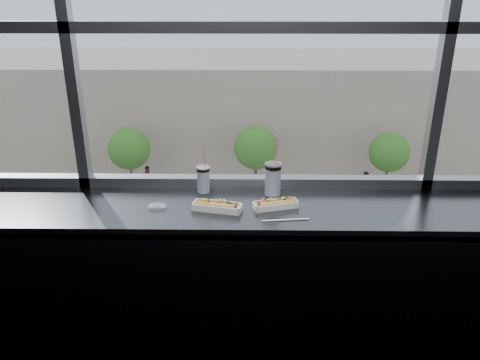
{
  "coord_description": "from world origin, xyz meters",
  "views": [
    {
      "loc": [
        -0.05,
        -1.06,
        2.17
      ],
      "look_at": [
        -0.08,
        1.23,
        1.25
      ],
      "focal_mm": 35.0,
      "sensor_mm": 36.0,
      "label": 1
    }
  ],
  "objects_px": {
    "car_far_c": "(470,201)",
    "car_far_a": "(78,198)",
    "pedestrian_d": "(365,182)",
    "wrapper": "(157,206)",
    "hotdog_tray_left": "(217,206)",
    "car_near_d": "(389,274)",
    "hotdog_tray_right": "(276,204)",
    "car_near_c": "(214,270)",
    "pedestrian_a": "(148,176)",
    "loose_straw": "(286,220)",
    "soda_cup_right": "(273,177)",
    "tree_left": "(129,149)",
    "tree_right": "(389,152)",
    "soda_cup_left": "(203,178)",
    "tree_center": "(256,148)"
  },
  "relations": [
    {
      "from": "soda_cup_left",
      "to": "hotdog_tray_left",
      "type": "bearing_deg",
      "value": -69.42
    },
    {
      "from": "tree_left",
      "to": "pedestrian_a",
      "type": "bearing_deg",
      "value": -14.7
    },
    {
      "from": "hotdog_tray_right",
      "to": "car_near_d",
      "type": "height_order",
      "value": "hotdog_tray_right"
    },
    {
      "from": "tree_left",
      "to": "tree_center",
      "type": "bearing_deg",
      "value": 0.0
    },
    {
      "from": "loose_straw",
      "to": "pedestrian_a",
      "type": "xyz_separation_m",
      "value": [
        -7.11,
        28.13,
        -10.92
      ]
    },
    {
      "from": "hotdog_tray_left",
      "to": "tree_right",
      "type": "distance_m",
      "value": 31.39
    },
    {
      "from": "hotdog_tray_right",
      "to": "pedestrian_a",
      "type": "distance_m",
      "value": 30.86
    },
    {
      "from": "wrapper",
      "to": "car_near_c",
      "type": "distance_m",
      "value": 19.68
    },
    {
      "from": "car_near_c",
      "to": "pedestrian_d",
      "type": "distance_m",
      "value": 14.52
    },
    {
      "from": "tree_left",
      "to": "car_near_c",
      "type": "bearing_deg",
      "value": -61.1
    },
    {
      "from": "wrapper",
      "to": "pedestrian_d",
      "type": "relative_size",
      "value": 0.05
    },
    {
      "from": "hotdog_tray_right",
      "to": "wrapper",
      "type": "xyz_separation_m",
      "value": [
        -0.63,
        -0.01,
        -0.01
      ]
    },
    {
      "from": "hotdog_tray_right",
      "to": "car_near_d",
      "type": "relative_size",
      "value": 0.04
    },
    {
      "from": "car_far_c",
      "to": "car_far_a",
      "type": "bearing_deg",
      "value": 90.69
    },
    {
      "from": "soda_cup_left",
      "to": "loose_straw",
      "type": "xyz_separation_m",
      "value": [
        0.45,
        -0.36,
        -0.08
      ]
    },
    {
      "from": "soda_cup_left",
      "to": "tree_center",
      "type": "bearing_deg",
      "value": 88.23
    },
    {
      "from": "car_near_c",
      "to": "pedestrian_a",
      "type": "xyz_separation_m",
      "value": [
        -5.41,
        11.68,
        0.05
      ]
    },
    {
      "from": "soda_cup_left",
      "to": "car_far_c",
      "type": "height_order",
      "value": "soda_cup_left"
    },
    {
      "from": "soda_cup_left",
      "to": "car_near_c",
      "type": "distance_m",
      "value": 19.55
    },
    {
      "from": "soda_cup_left",
      "to": "car_far_a",
      "type": "distance_m",
      "value": 28.43
    },
    {
      "from": "wrapper",
      "to": "soda_cup_left",
      "type": "bearing_deg",
      "value": 44.33
    },
    {
      "from": "hotdog_tray_left",
      "to": "car_near_d",
      "type": "bearing_deg",
      "value": 80.4
    },
    {
      "from": "pedestrian_d",
      "to": "car_near_c",
      "type": "bearing_deg",
      "value": -41.16
    },
    {
      "from": "car_near_c",
      "to": "pedestrian_a",
      "type": "relative_size",
      "value": 2.82
    },
    {
      "from": "pedestrian_d",
      "to": "loose_straw",
      "type": "bearing_deg",
      "value": -16.01
    },
    {
      "from": "soda_cup_right",
      "to": "car_near_d",
      "type": "relative_size",
      "value": 0.06
    },
    {
      "from": "soda_cup_left",
      "to": "pedestrian_a",
      "type": "relative_size",
      "value": 0.13
    },
    {
      "from": "soda_cup_right",
      "to": "car_far_c",
      "type": "bearing_deg",
      "value": 60.38
    },
    {
      "from": "wrapper",
      "to": "car_near_c",
      "type": "height_order",
      "value": "wrapper"
    },
    {
      "from": "pedestrian_d",
      "to": "wrapper",
      "type": "bearing_deg",
      "value": -17.39
    },
    {
      "from": "soda_cup_right",
      "to": "pedestrian_a",
      "type": "relative_size",
      "value": 0.15
    },
    {
      "from": "soda_cup_left",
      "to": "car_far_a",
      "type": "xyz_separation_m",
      "value": [
        -10.34,
        24.08,
        -11.02
      ]
    },
    {
      "from": "car_near_d",
      "to": "tree_left",
      "type": "bearing_deg",
      "value": 51.81
    },
    {
      "from": "hotdog_tray_left",
      "to": "pedestrian_d",
      "type": "height_order",
      "value": "hotdog_tray_left"
    },
    {
      "from": "hotdog_tray_left",
      "to": "wrapper",
      "type": "relative_size",
      "value": 2.66
    },
    {
      "from": "hotdog_tray_right",
      "to": "loose_straw",
      "type": "bearing_deg",
      "value": -89.62
    },
    {
      "from": "tree_left",
      "to": "tree_right",
      "type": "bearing_deg",
      "value": 0.0
    },
    {
      "from": "pedestrian_a",
      "to": "tree_right",
      "type": "height_order",
      "value": "tree_right"
    },
    {
      "from": "soda_cup_right",
      "to": "tree_left",
      "type": "distance_m",
      "value": 30.69
    },
    {
      "from": "car_far_c",
      "to": "loose_straw",
      "type": "bearing_deg",
      "value": 151.5
    },
    {
      "from": "hotdog_tray_right",
      "to": "soda_cup_right",
      "type": "height_order",
      "value": "soda_cup_right"
    },
    {
      "from": "hotdog_tray_right",
      "to": "pedestrian_d",
      "type": "xyz_separation_m",
      "value": [
        7.9,
        27.23,
        -10.98
      ]
    },
    {
      "from": "wrapper",
      "to": "hotdog_tray_left",
      "type": "bearing_deg",
      "value": -4.02
    },
    {
      "from": "pedestrian_a",
      "to": "tree_center",
      "type": "bearing_deg",
      "value": -87.58
    },
    {
      "from": "pedestrian_a",
      "to": "tree_center",
      "type": "relative_size",
      "value": 0.48
    },
    {
      "from": "hotdog_tray_left",
      "to": "soda_cup_right",
      "type": "distance_m",
      "value": 0.38
    },
    {
      "from": "hotdog_tray_right",
      "to": "car_near_d",
      "type": "bearing_deg",
      "value": 53.13
    },
    {
      "from": "hotdog_tray_right",
      "to": "soda_cup_left",
      "type": "relative_size",
      "value": 0.86
    },
    {
      "from": "hotdog_tray_left",
      "to": "tree_left",
      "type": "relative_size",
      "value": 0.06
    },
    {
      "from": "soda_cup_left",
      "to": "pedestrian_a",
      "type": "bearing_deg",
      "value": 103.5
    }
  ]
}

